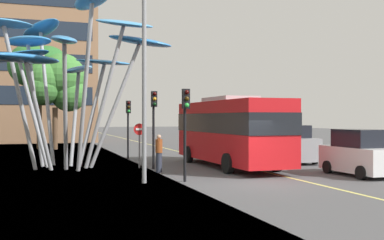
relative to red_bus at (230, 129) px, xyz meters
name	(u,v)px	position (x,y,z in m)	size (l,w,h in m)	color
ground	(242,186)	(-2.05, -6.15, -2.07)	(120.00, 240.00, 0.10)	#4C4C4F
red_bus	(230,129)	(0.00, 0.00, 0.00)	(2.91, 9.99, 3.71)	red
leaf_sculpture	(65,51)	(-8.30, 2.18, 4.06)	(10.10, 10.65, 8.51)	#9EA0A5
traffic_light_kerb_near	(186,115)	(-3.96, -4.83, 0.71)	(0.28, 0.42, 3.78)	black
traffic_light_kerb_far	(154,113)	(-4.04, 0.29, 0.83)	(0.28, 0.42, 3.96)	black
traffic_light_island_mid	(128,117)	(-4.18, 6.63, 0.65)	(0.28, 0.42, 3.70)	black
car_parked_near	(360,154)	(4.13, -5.28, -1.06)	(1.92, 3.89, 2.09)	silver
car_parked_mid	(289,145)	(4.25, 1.25, -1.00)	(2.06, 4.13, 2.18)	gray
car_parked_far	(239,140)	(4.38, 8.56, -1.05)	(1.91, 4.20, 2.08)	gold
street_lamp	(151,53)	(-5.34, -4.60, 3.17)	(1.43, 0.44, 8.28)	gray
tree_pavement_near	(55,83)	(-8.29, 17.44, 3.46)	(4.99, 3.84, 7.99)	brown
tree_pavement_far	(40,69)	(-9.43, 18.59, 4.68)	(5.16, 4.26, 8.76)	brown
pedestrian	(159,153)	(-4.15, -1.16, -1.11)	(0.34, 0.34, 1.81)	#2D3342
no_entry_sign	(139,138)	(-4.64, 1.01, -0.47)	(0.60, 0.12, 2.32)	gray
backdrop_building	(0,19)	(-13.58, 32.90, 11.46)	(20.06, 11.36, 26.96)	#936B4C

